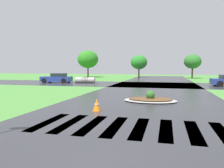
% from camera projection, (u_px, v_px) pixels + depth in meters
% --- Properties ---
extents(asphalt_roadway, '(9.98, 80.00, 0.01)m').
position_uv_depth(asphalt_roadway, '(145.00, 101.00, 14.00)').
color(asphalt_roadway, '#2B2B30').
rests_on(asphalt_roadway, ground).
extents(asphalt_cross_road, '(90.00, 8.98, 0.01)m').
position_uv_depth(asphalt_cross_road, '(155.00, 85.00, 26.76)').
color(asphalt_cross_road, '#2B2B30').
rests_on(asphalt_cross_road, ground).
extents(crosswalk_stripes, '(6.75, 2.90, 0.01)m').
position_uv_depth(crosswalk_stripes, '(127.00, 127.00, 7.92)').
color(crosswalk_stripes, white).
rests_on(crosswalk_stripes, ground).
extents(median_island, '(3.31, 2.28, 0.68)m').
position_uv_depth(median_island, '(150.00, 99.00, 13.87)').
color(median_island, '#9E9B93').
rests_on(median_island, ground).
extents(car_silver_hatch, '(4.26, 2.35, 1.29)m').
position_uv_depth(car_silver_hatch, '(57.00, 78.00, 30.45)').
color(car_silver_hatch, navy).
rests_on(car_silver_hatch, ground).
extents(drainage_pipe_stack, '(2.70, 1.10, 0.77)m').
position_uv_depth(drainage_pipe_stack, '(85.00, 80.00, 29.74)').
color(drainage_pipe_stack, '#9E9B93').
rests_on(drainage_pipe_stack, ground).
extents(traffic_cone, '(0.39, 0.39, 0.61)m').
position_uv_depth(traffic_cone, '(97.00, 105.00, 10.81)').
color(traffic_cone, orange).
rests_on(traffic_cone, ground).
extents(background_treeline, '(44.07, 4.91, 5.65)m').
position_uv_depth(background_treeline, '(199.00, 59.00, 40.65)').
color(background_treeline, '#4C3823').
rests_on(background_treeline, ground).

